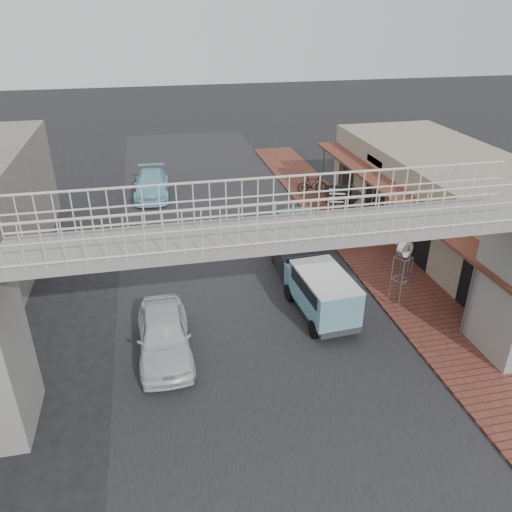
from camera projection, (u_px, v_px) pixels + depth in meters
name	position (u px, v px, depth m)	size (l,w,h in m)	color
ground	(252.00, 314.00, 18.91)	(120.00, 120.00, 0.00)	black
road_strip	(252.00, 313.00, 18.91)	(10.00, 60.00, 0.01)	black
sidewalk	(377.00, 260.00, 22.73)	(3.00, 40.00, 0.10)	brown
shophouse_row	(461.00, 205.00, 23.56)	(7.20, 18.00, 4.00)	gray
footbridge	(280.00, 296.00, 13.99)	(16.40, 2.40, 6.34)	gray
white_hatchback	(164.00, 335.00, 16.46)	(1.72, 4.27, 1.45)	silver
dark_sedan	(296.00, 260.00, 21.29)	(1.54, 4.41, 1.45)	black
angkot_curb	(304.00, 221.00, 25.43)	(1.97, 4.27, 1.19)	#77CECF
angkot_far	(152.00, 185.00, 30.19)	(1.97, 4.85, 1.41)	#7CC8D7
angkot_van	(322.00, 289.00, 18.28)	(1.95, 3.83, 1.83)	black
motorcycle_near	(340.00, 237.00, 23.75)	(0.59, 1.70, 0.89)	black
motorcycle_far	(312.00, 184.00, 30.41)	(0.51, 1.81, 1.09)	black
street_clock	(404.00, 252.00, 18.27)	(0.70, 0.69, 2.73)	#59595B
arrow_sign	(355.00, 196.00, 23.07)	(1.84, 1.23, 3.04)	#59595B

